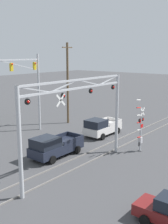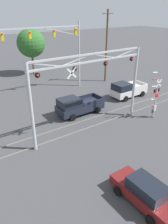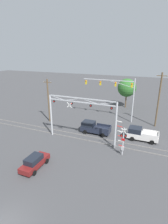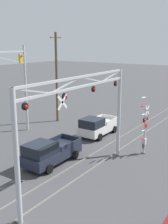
{
  "view_description": "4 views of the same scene",
  "coord_description": "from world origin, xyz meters",
  "px_view_note": "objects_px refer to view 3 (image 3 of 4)",
  "views": [
    {
      "loc": [
        -15.5,
        3.04,
        8.86
      ],
      "look_at": [
        2.31,
        17.35,
        4.05
      ],
      "focal_mm": 45.0,
      "sensor_mm": 36.0,
      "label": 1
    },
    {
      "loc": [
        -10.54,
        1.92,
        10.34
      ],
      "look_at": [
        -0.96,
        15.68,
        2.26
      ],
      "focal_mm": 35.0,
      "sensor_mm": 36.0,
      "label": 2
    },
    {
      "loc": [
        10.16,
        -6.83,
        13.41
      ],
      "look_at": [
        -0.72,
        18.99,
        3.8
      ],
      "focal_mm": 28.0,
      "sensor_mm": 36.0,
      "label": 3
    },
    {
      "loc": [
        -14.07,
        6.34,
        9.0
      ],
      "look_at": [
        2.06,
        17.18,
        4.18
      ],
      "focal_mm": 45.0,
      "sensor_mm": 36.0,
      "label": 4
    }
  ],
  "objects_px": {
    "crossing_gantry": "(81,113)",
    "utility_pole_left": "(48,100)",
    "pickup_truck_lead": "(94,128)",
    "pickup_truck_following": "(141,134)",
    "crossing_signal_mast": "(122,142)",
    "sedan_waiting": "(35,162)",
    "utility_pole_right": "(159,100)",
    "background_tree_beyond_span": "(127,88)",
    "traffic_signal_span": "(120,91)"
  },
  "relations": [
    {
      "from": "pickup_truck_lead",
      "to": "utility_pole_right",
      "type": "xyz_separation_m",
      "value": [
        9.82,
        7.21,
        4.27
      ]
    },
    {
      "from": "utility_pole_left",
      "to": "pickup_truck_following",
      "type": "bearing_deg",
      "value": -3.2
    },
    {
      "from": "utility_pole_right",
      "to": "utility_pole_left",
      "type": "bearing_deg",
      "value": -164.18
    },
    {
      "from": "sedan_waiting",
      "to": "utility_pole_right",
      "type": "relative_size",
      "value": 0.41
    },
    {
      "from": "pickup_truck_lead",
      "to": "background_tree_beyond_span",
      "type": "xyz_separation_m",
      "value": [
        2.38,
        17.24,
        4.12
      ]
    },
    {
      "from": "utility_pole_left",
      "to": "traffic_signal_span",
      "type": "bearing_deg",
      "value": 25.21
    },
    {
      "from": "sedan_waiting",
      "to": "background_tree_beyond_span",
      "type": "height_order",
      "value": "background_tree_beyond_span"
    },
    {
      "from": "crossing_gantry",
      "to": "utility_pole_right",
      "type": "xyz_separation_m",
      "value": [
        10.75,
        10.69,
        0.57
      ]
    },
    {
      "from": "crossing_gantry",
      "to": "pickup_truck_following",
      "type": "height_order",
      "value": "crossing_gantry"
    },
    {
      "from": "crossing_gantry",
      "to": "background_tree_beyond_span",
      "type": "bearing_deg",
      "value": 80.9
    },
    {
      "from": "crossing_gantry",
      "to": "utility_pole_right",
      "type": "relative_size",
      "value": 1.1
    },
    {
      "from": "sedan_waiting",
      "to": "pickup_truck_lead",
      "type": "bearing_deg",
      "value": 74.56
    },
    {
      "from": "pickup_truck_following",
      "to": "crossing_gantry",
      "type": "bearing_deg",
      "value": -155.3
    },
    {
      "from": "traffic_signal_span",
      "to": "pickup_truck_lead",
      "type": "xyz_separation_m",
      "value": [
        -2.72,
        -7.62,
        -5.16
      ]
    },
    {
      "from": "crossing_signal_mast",
      "to": "background_tree_beyond_span",
      "type": "xyz_separation_m",
      "value": [
        -3.52,
        22.39,
        3.1
      ]
    },
    {
      "from": "crossing_signal_mast",
      "to": "pickup_truck_lead",
      "type": "distance_m",
      "value": 7.9
    },
    {
      "from": "sedan_waiting",
      "to": "background_tree_beyond_span",
      "type": "bearing_deg",
      "value": 78.96
    },
    {
      "from": "sedan_waiting",
      "to": "utility_pole_right",
      "type": "distance_m",
      "value": 23.74
    },
    {
      "from": "crossing_signal_mast",
      "to": "pickup_truck_lead",
      "type": "bearing_deg",
      "value": 138.93
    },
    {
      "from": "traffic_signal_span",
      "to": "utility_pole_right",
      "type": "distance_m",
      "value": 7.16
    },
    {
      "from": "crossing_signal_mast",
      "to": "pickup_truck_following",
      "type": "distance_m",
      "value": 6.09
    },
    {
      "from": "traffic_signal_span",
      "to": "pickup_truck_lead",
      "type": "height_order",
      "value": "traffic_signal_span"
    },
    {
      "from": "traffic_signal_span",
      "to": "background_tree_beyond_span",
      "type": "height_order",
      "value": "traffic_signal_span"
    },
    {
      "from": "traffic_signal_span",
      "to": "pickup_truck_lead",
      "type": "bearing_deg",
      "value": -109.67
    },
    {
      "from": "background_tree_beyond_span",
      "to": "pickup_truck_following",
      "type": "bearing_deg",
      "value": -71.98
    },
    {
      "from": "utility_pole_right",
      "to": "background_tree_beyond_span",
      "type": "distance_m",
      "value": 12.48
    },
    {
      "from": "crossing_signal_mast",
      "to": "sedan_waiting",
      "type": "xyz_separation_m",
      "value": [
        -9.23,
        -6.9,
        -1.19
      ]
    },
    {
      "from": "traffic_signal_span",
      "to": "sedan_waiting",
      "type": "xyz_separation_m",
      "value": [
        -6.05,
        -19.67,
        -5.32
      ]
    },
    {
      "from": "traffic_signal_span",
      "to": "pickup_truck_following",
      "type": "relative_size",
      "value": 2.21
    },
    {
      "from": "pickup_truck_lead",
      "to": "utility_pole_left",
      "type": "relative_size",
      "value": 0.59
    },
    {
      "from": "crossing_signal_mast",
      "to": "background_tree_beyond_span",
      "type": "bearing_deg",
      "value": 98.94
    },
    {
      "from": "crossing_gantry",
      "to": "traffic_signal_span",
      "type": "relative_size",
      "value": 1.05
    },
    {
      "from": "utility_pole_right",
      "to": "background_tree_beyond_span",
      "type": "xyz_separation_m",
      "value": [
        -7.43,
        10.02,
        -0.15
      ]
    },
    {
      "from": "utility_pole_left",
      "to": "utility_pole_right",
      "type": "distance_m",
      "value": 20.78
    },
    {
      "from": "crossing_gantry",
      "to": "traffic_signal_span",
      "type": "distance_m",
      "value": 11.77
    },
    {
      "from": "background_tree_beyond_span",
      "to": "utility_pole_left",
      "type": "bearing_deg",
      "value": -128.65
    },
    {
      "from": "crossing_gantry",
      "to": "utility_pole_left",
      "type": "height_order",
      "value": "utility_pole_left"
    },
    {
      "from": "traffic_signal_span",
      "to": "utility_pole_right",
      "type": "xyz_separation_m",
      "value": [
        7.09,
        -0.4,
        -0.89
      ]
    },
    {
      "from": "pickup_truck_following",
      "to": "utility_pole_left",
      "type": "relative_size",
      "value": 0.55
    },
    {
      "from": "crossing_signal_mast",
      "to": "utility_pole_left",
      "type": "height_order",
      "value": "utility_pole_left"
    },
    {
      "from": "utility_pole_left",
      "to": "background_tree_beyond_span",
      "type": "distance_m",
      "value": 20.09
    },
    {
      "from": "crossing_gantry",
      "to": "crossing_signal_mast",
      "type": "bearing_deg",
      "value": -13.75
    },
    {
      "from": "utility_pole_left",
      "to": "utility_pole_right",
      "type": "bearing_deg",
      "value": 15.82
    },
    {
      "from": "traffic_signal_span",
      "to": "sedan_waiting",
      "type": "bearing_deg",
      "value": -107.1
    },
    {
      "from": "pickup_truck_following",
      "to": "background_tree_beyond_span",
      "type": "xyz_separation_m",
      "value": [
        -5.43,
        16.69,
        4.12
      ]
    },
    {
      "from": "crossing_gantry",
      "to": "pickup_truck_following",
      "type": "relative_size",
      "value": 2.33
    },
    {
      "from": "pickup_truck_lead",
      "to": "utility_pole_left",
      "type": "xyz_separation_m",
      "value": [
        -10.16,
        1.55,
        3.5
      ]
    },
    {
      "from": "utility_pole_left",
      "to": "utility_pole_right",
      "type": "relative_size",
      "value": 0.85
    },
    {
      "from": "pickup_truck_following",
      "to": "utility_pole_right",
      "type": "relative_size",
      "value": 0.47
    },
    {
      "from": "crossing_gantry",
      "to": "crossing_signal_mast",
      "type": "height_order",
      "value": "crossing_gantry"
    }
  ]
}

